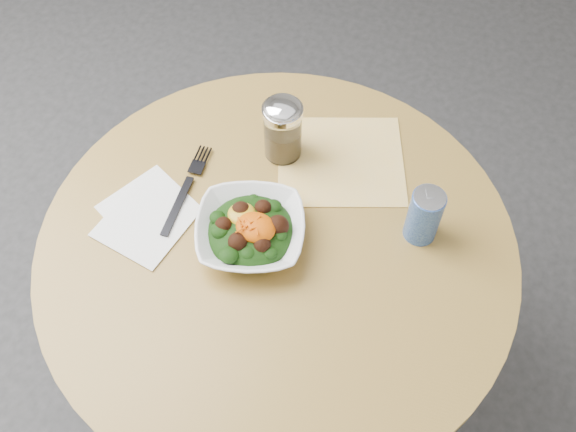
# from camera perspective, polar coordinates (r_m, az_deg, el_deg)

# --- Properties ---
(ground) EXTENTS (6.00, 6.00, 0.00)m
(ground) POSITION_cam_1_polar(r_m,az_deg,el_deg) (1.88, -0.66, -14.41)
(ground) COLOR #2C2C2E
(ground) RESTS_ON ground
(table) EXTENTS (0.90, 0.90, 0.75)m
(table) POSITION_cam_1_polar(r_m,az_deg,el_deg) (1.37, -0.89, -6.63)
(table) COLOR black
(table) RESTS_ON ground
(cloth_napkin) EXTENTS (0.32, 0.31, 0.00)m
(cloth_napkin) POSITION_cam_1_polar(r_m,az_deg,el_deg) (1.32, 4.70, 4.94)
(cloth_napkin) COLOR #F5A30C
(cloth_napkin) RESTS_ON table
(paper_napkins) EXTENTS (0.20, 0.22, 0.00)m
(paper_napkins) POSITION_cam_1_polar(r_m,az_deg,el_deg) (1.26, -12.44, 0.01)
(paper_napkins) COLOR white
(paper_napkins) RESTS_ON table
(salad_bowl) EXTENTS (0.26, 0.26, 0.08)m
(salad_bowl) POSITION_cam_1_polar(r_m,az_deg,el_deg) (1.18, -3.35, -1.27)
(salad_bowl) COLOR white
(salad_bowl) RESTS_ON table
(fork) EXTENTS (0.05, 0.23, 0.00)m
(fork) POSITION_cam_1_polar(r_m,az_deg,el_deg) (1.28, -8.94, 2.63)
(fork) COLOR black
(fork) RESTS_ON table
(spice_shaker) EXTENTS (0.08, 0.08, 0.14)m
(spice_shaker) POSITION_cam_1_polar(r_m,az_deg,el_deg) (1.27, -0.47, 7.70)
(spice_shaker) COLOR silver
(spice_shaker) RESTS_ON table
(beverage_can) EXTENTS (0.06, 0.06, 0.12)m
(beverage_can) POSITION_cam_1_polar(r_m,az_deg,el_deg) (1.19, 12.01, 0.04)
(beverage_can) COLOR navy
(beverage_can) RESTS_ON table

